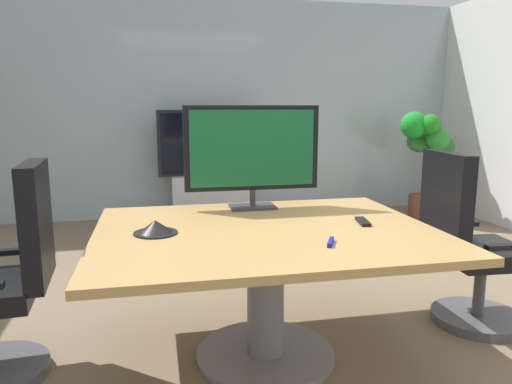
{
  "coord_description": "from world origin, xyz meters",
  "views": [
    {
      "loc": [
        -0.66,
        -2.54,
        1.36
      ],
      "look_at": [
        -0.11,
        0.08,
        0.88
      ],
      "focal_mm": 33.46,
      "sensor_mm": 36.0,
      "label": 1
    }
  ],
  "objects_px": {
    "conference_table": "(266,260)",
    "office_chair_right": "(468,254)",
    "tv_monitor": "(252,151)",
    "remote_control": "(363,222)",
    "potted_plant": "(427,151)",
    "conference_phone": "(155,228)",
    "office_chair_left": "(4,291)",
    "wall_display_unit": "(210,184)"
  },
  "relations": [
    {
      "from": "potted_plant",
      "to": "office_chair_left",
      "type": "bearing_deg",
      "value": -145.89
    },
    {
      "from": "conference_phone",
      "to": "remote_control",
      "type": "xyz_separation_m",
      "value": [
        1.11,
        -0.01,
        -0.02
      ]
    },
    {
      "from": "office_chair_right",
      "to": "tv_monitor",
      "type": "distance_m",
      "value": 1.48
    },
    {
      "from": "wall_display_unit",
      "to": "office_chair_right",
      "type": "bearing_deg",
      "value": -67.87
    },
    {
      "from": "tv_monitor",
      "to": "conference_phone",
      "type": "height_order",
      "value": "tv_monitor"
    },
    {
      "from": "potted_plant",
      "to": "remote_control",
      "type": "distance_m",
      "value": 3.4
    },
    {
      "from": "conference_table",
      "to": "office_chair_right",
      "type": "relative_size",
      "value": 1.61
    },
    {
      "from": "tv_monitor",
      "to": "potted_plant",
      "type": "distance_m",
      "value": 3.38
    },
    {
      "from": "potted_plant",
      "to": "conference_phone",
      "type": "bearing_deg",
      "value": -139.31
    },
    {
      "from": "remote_control",
      "to": "wall_display_unit",
      "type": "bearing_deg",
      "value": 108.51
    },
    {
      "from": "office_chair_right",
      "to": "tv_monitor",
      "type": "bearing_deg",
      "value": 76.93
    },
    {
      "from": "potted_plant",
      "to": "conference_phone",
      "type": "xyz_separation_m",
      "value": [
        -3.15,
        -2.71,
        -0.08
      ]
    },
    {
      "from": "office_chair_left",
      "to": "tv_monitor",
      "type": "height_order",
      "value": "tv_monitor"
    },
    {
      "from": "office_chair_right",
      "to": "potted_plant",
      "type": "relative_size",
      "value": 0.84
    },
    {
      "from": "office_chair_left",
      "to": "conference_phone",
      "type": "distance_m",
      "value": 0.81
    },
    {
      "from": "wall_display_unit",
      "to": "conference_phone",
      "type": "height_order",
      "value": "wall_display_unit"
    },
    {
      "from": "office_chair_left",
      "to": "conference_phone",
      "type": "bearing_deg",
      "value": 80.38
    },
    {
      "from": "conference_table",
      "to": "office_chair_left",
      "type": "distance_m",
      "value": 1.32
    },
    {
      "from": "remote_control",
      "to": "conference_table",
      "type": "bearing_deg",
      "value": -169.94
    },
    {
      "from": "office_chair_left",
      "to": "conference_phone",
      "type": "xyz_separation_m",
      "value": [
        0.75,
        -0.07,
        0.3
      ]
    },
    {
      "from": "tv_monitor",
      "to": "remote_control",
      "type": "height_order",
      "value": "tv_monitor"
    },
    {
      "from": "office_chair_right",
      "to": "office_chair_left",
      "type": "bearing_deg",
      "value": 94.74
    },
    {
      "from": "office_chair_left",
      "to": "remote_control",
      "type": "bearing_deg",
      "value": 83.12
    },
    {
      "from": "wall_display_unit",
      "to": "conference_phone",
      "type": "xyz_separation_m",
      "value": [
        -0.63,
        -3.18,
        0.32
      ]
    },
    {
      "from": "conference_phone",
      "to": "remote_control",
      "type": "bearing_deg",
      "value": -0.73
    },
    {
      "from": "conference_table",
      "to": "conference_phone",
      "type": "bearing_deg",
      "value": 178.49
    },
    {
      "from": "conference_table",
      "to": "remote_control",
      "type": "relative_size",
      "value": 10.34
    },
    {
      "from": "conference_phone",
      "to": "remote_control",
      "type": "distance_m",
      "value": 1.11
    },
    {
      "from": "office_chair_left",
      "to": "tv_monitor",
      "type": "relative_size",
      "value": 1.3
    },
    {
      "from": "office_chair_left",
      "to": "wall_display_unit",
      "type": "distance_m",
      "value": 3.41
    },
    {
      "from": "office_chair_right",
      "to": "potted_plant",
      "type": "height_order",
      "value": "potted_plant"
    },
    {
      "from": "tv_monitor",
      "to": "remote_control",
      "type": "distance_m",
      "value": 0.81
    },
    {
      "from": "conference_table",
      "to": "wall_display_unit",
      "type": "distance_m",
      "value": 3.2
    },
    {
      "from": "potted_plant",
      "to": "remote_control",
      "type": "xyz_separation_m",
      "value": [
        -2.04,
        -2.72,
        -0.1
      ]
    },
    {
      "from": "office_chair_right",
      "to": "tv_monitor",
      "type": "relative_size",
      "value": 1.3
    },
    {
      "from": "conference_table",
      "to": "potted_plant",
      "type": "height_order",
      "value": "potted_plant"
    },
    {
      "from": "office_chair_right",
      "to": "remote_control",
      "type": "bearing_deg",
      "value": 103.31
    },
    {
      "from": "office_chair_right",
      "to": "conference_phone",
      "type": "bearing_deg",
      "value": 97.25
    },
    {
      "from": "office_chair_right",
      "to": "tv_monitor",
      "type": "xyz_separation_m",
      "value": [
        -1.28,
        0.39,
        0.63
      ]
    },
    {
      "from": "conference_table",
      "to": "remote_control",
      "type": "xyz_separation_m",
      "value": [
        0.55,
        0.0,
        0.18
      ]
    },
    {
      "from": "tv_monitor",
      "to": "wall_display_unit",
      "type": "relative_size",
      "value": 0.64
    },
    {
      "from": "office_chair_right",
      "to": "conference_phone",
      "type": "distance_m",
      "value": 1.91
    }
  ]
}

